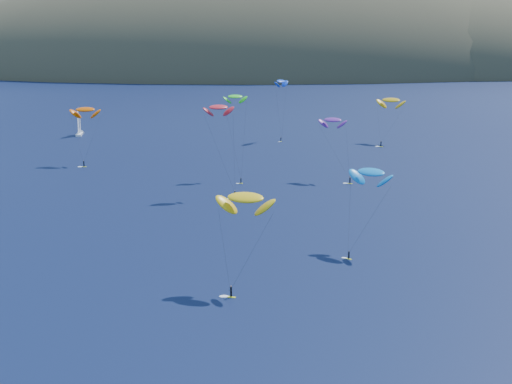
{
  "coord_description": "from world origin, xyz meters",
  "views": [
    {
      "loc": [
        3.5,
        -74.28,
        48.1
      ],
      "look_at": [
        6.8,
        80.0,
        9.0
      ],
      "focal_mm": 50.0,
      "sensor_mm": 36.0,
      "label": 1
    }
  ],
  "objects": [
    {
      "name": "island",
      "position": [
        39.4,
        562.36,
        -10.74
      ],
      "size": [
        730.0,
        300.0,
        210.0
      ],
      "color": "#3D3526",
      "rests_on": "ground"
    },
    {
      "name": "sailboat",
      "position": [
        -61.38,
        209.8,
        0.95
      ],
      "size": [
        9.29,
        8.02,
        11.47
      ],
      "rotation": [
        0.0,
        0.0,
        0.1
      ],
      "color": "white",
      "rests_on": "ground"
    },
    {
      "name": "kitesurfer_1",
      "position": [
        -46.93,
        156.78,
        17.39
      ],
      "size": [
        9.51,
        10.0,
        20.06
      ],
      "rotation": [
        0.0,
        0.0,
        -0.02
      ],
      "color": "#F6FD1C",
      "rests_on": "ground"
    },
    {
      "name": "kitesurfer_2",
      "position": [
        4.24,
        47.28,
        16.26
      ],
      "size": [
        11.09,
        10.36,
        19.13
      ],
      "rotation": [
        0.0,
        0.0,
        -0.28
      ],
      "color": "#F6FD1C",
      "rests_on": "ground"
    },
    {
      "name": "kitesurfer_3",
      "position": [
        1.85,
        136.93,
        23.72
      ],
      "size": [
        7.37,
        13.89,
        25.7
      ],
      "rotation": [
        0.0,
        0.0,
        0.22
      ],
      "color": "#F6FD1C",
      "rests_on": "ground"
    },
    {
      "name": "kitesurfer_4",
      "position": [
        18.97,
        199.95,
        22.32
      ],
      "size": [
        7.37,
        10.65,
        24.48
      ],
      "rotation": [
        0.0,
        0.0,
        0.92
      ],
      "color": "#F6FD1C",
      "rests_on": "ground"
    },
    {
      "name": "kitesurfer_5",
      "position": [
        30.23,
        68.1,
        16.09
      ],
      "size": [
        10.88,
        12.93,
        18.72
      ],
      "rotation": [
        0.0,
        0.0,
        -0.67
      ],
      "color": "#F6FD1C",
      "rests_on": "ground"
    },
    {
      "name": "kitesurfer_6",
      "position": [
        30.44,
        132.59,
        17.34
      ],
      "size": [
        9.54,
        11.37,
        19.61
      ],
      "rotation": [
        0.0,
        0.0,
        -0.32
      ],
      "color": "#F6FD1C",
      "rests_on": "ground"
    },
    {
      "name": "kitesurfer_9",
      "position": [
        -2.44,
        115.15,
        23.4
      ],
      "size": [
        9.38,
        9.7,
        25.7
      ],
      "rotation": [
        0.0,
        0.0,
        0.26
      ],
      "color": "#F6FD1C",
      "rests_on": "ground"
    },
    {
      "name": "kitesurfer_11",
      "position": [
        60.22,
        193.32,
        15.81
      ],
      "size": [
        11.99,
        16.38,
        18.77
      ],
      "rotation": [
        0.0,
        0.0,
        -0.47
      ],
      "color": "#F6FD1C",
      "rests_on": "ground"
    }
  ]
}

